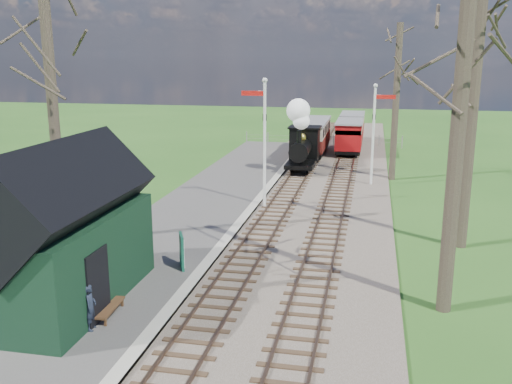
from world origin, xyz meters
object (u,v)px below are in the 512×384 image
sign_board (182,251)px  semaphore_near (263,134)px  red_carriage_b (352,127)px  coach (312,135)px  bench (105,302)px  person (90,307)px  station_shed (63,234)px  red_carriage_a (349,136)px  locomotive (302,140)px  semaphore_far (375,127)px

sign_board → semaphore_near: bearing=82.8°
sign_board → red_carriage_b: bearing=81.6°
coach → red_carriage_b: size_ratio=1.53×
red_carriage_b → bench: red_carriage_b is taller
red_carriage_b → person: 35.56m
station_shed → red_carriage_b: size_ratio=1.33×
station_shed → red_carriage_b: (6.90, 33.63, -0.86)m
station_shed → bench: (1.50, -0.66, -1.68)m
red_carriage_a → station_shed: bearing=-103.8°
person → locomotive: bearing=-18.8°
station_shed → semaphore_far: size_ratio=1.10×
station_shed → coach: 27.38m
semaphore_far → locomotive: bearing=145.9°
person → station_shed: bearing=33.5°
sign_board → bench: 4.00m
sign_board → bench: (-0.92, -3.88, -0.21)m
semaphore_far → coach: bearing=115.8°
semaphore_far → coach: 10.20m
semaphore_far → locomotive: 5.44m
coach → red_carriage_b: coach is taller
red_carriage_b → bench: size_ratio=3.24×
coach → locomotive: bearing=-90.1°
red_carriage_b → sign_board: 30.75m
red_carriage_a → bench: bearing=-100.6°
red_carriage_a → coach: bearing=-157.1°
red_carriage_b → coach: bearing=-111.5°
station_shed → semaphore_far: (8.67, 18.00, 1.08)m
coach → semaphore_near: bearing=-92.9°
bench → sign_board: bearing=76.6°
sign_board → bench: size_ratio=0.81×
red_carriage_a → bench: size_ratio=3.24×
red_carriage_a → red_carriage_b: bearing=90.0°
locomotive → person: (-2.76, -22.48, -1.26)m
semaphore_near → person: bearing=-98.4°
semaphore_near → sign_board: (-1.10, -8.78, -2.83)m
semaphore_far → red_carriage_b: bearing=96.5°
locomotive → sign_board: bearing=-96.0°
semaphore_near → locomotive: semaphore_near is taller
person → red_carriage_b: bearing=-20.5°
station_shed → bench: station_shed is taller
semaphore_far → coach: (-4.37, 9.03, -1.82)m
red_carriage_a → sign_board: 25.32m
semaphore_far → red_carriage_b: 15.85m
locomotive → red_carriage_b: locomotive is taller
locomotive → sign_board: (-1.86, -17.75, -1.30)m
locomotive → bench: (-2.78, -21.63, -1.50)m
locomotive → red_carriage_b: (2.61, 12.66, -0.68)m
bench → person: 0.89m
sign_board → person: person is taller
semaphore_far → person: 20.93m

